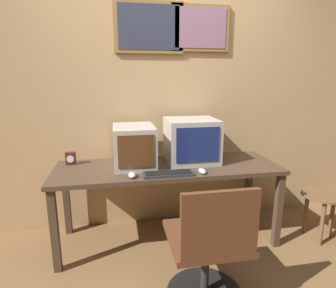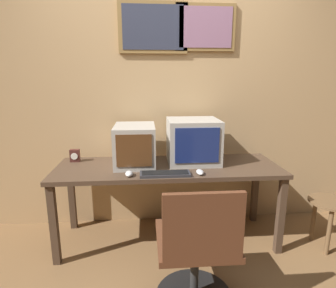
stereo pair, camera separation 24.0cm
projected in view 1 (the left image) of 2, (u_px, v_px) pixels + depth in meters
wall_back at (160, 93)px, 2.70m from camera, size 8.00×0.08×2.60m
desk at (168, 174)px, 2.46m from camera, size 1.93×0.65×0.71m
monitor_left at (134, 146)px, 2.42m from camera, size 0.35×0.45×0.35m
monitor_right at (191, 140)px, 2.53m from camera, size 0.45×0.42×0.39m
keyboard_main at (168, 174)px, 2.20m from camera, size 0.39×0.13×0.03m
mouse_near_keyboard at (202, 171)px, 2.25m from camera, size 0.06×0.11×0.03m
mouse_far_corner at (132, 175)px, 2.15m from camera, size 0.06×0.10×0.04m
desk_clock at (71, 158)px, 2.47m from camera, size 0.08×0.05×0.11m
office_chair at (209, 253)px, 1.79m from camera, size 0.52×0.52×0.86m
side_stool at (322, 203)px, 2.55m from camera, size 0.36×0.36×0.44m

